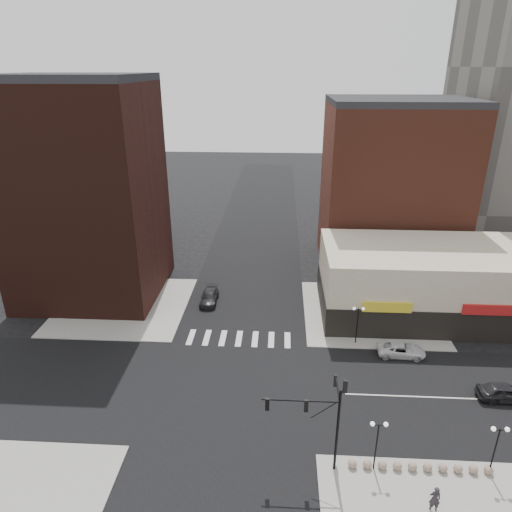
{
  "coord_description": "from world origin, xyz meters",
  "views": [
    {
      "loc": [
        4.05,
        -32.52,
        26.53
      ],
      "look_at": [
        1.91,
        4.59,
        11.0
      ],
      "focal_mm": 32.0,
      "sensor_mm": 36.0,
      "label": 1
    }
  ],
  "objects_px": {
    "street_lamp_se_a": "(378,434)",
    "pedestrian": "(435,499)",
    "street_lamp_ne": "(358,316)",
    "street_lamp_se_b": "(498,439)",
    "traffic_signal": "(324,410)",
    "white_suv": "(401,350)",
    "dark_sedan_east": "(505,392)",
    "dark_sedan_north": "(209,297)"
  },
  "relations": [
    {
      "from": "street_lamp_se_a",
      "to": "pedestrian",
      "type": "height_order",
      "value": "street_lamp_se_a"
    },
    {
      "from": "street_lamp_se_a",
      "to": "street_lamp_ne",
      "type": "xyz_separation_m",
      "value": [
        1.0,
        16.0,
        0.0
      ]
    },
    {
      "from": "street_lamp_se_b",
      "to": "traffic_signal",
      "type": "bearing_deg",
      "value": 179.18
    },
    {
      "from": "traffic_signal",
      "to": "street_lamp_se_b",
      "type": "bearing_deg",
      "value": -0.82
    },
    {
      "from": "white_suv",
      "to": "dark_sedan_east",
      "type": "relative_size",
      "value": 1.01
    },
    {
      "from": "traffic_signal",
      "to": "street_lamp_se_a",
      "type": "height_order",
      "value": "traffic_signal"
    },
    {
      "from": "street_lamp_se_a",
      "to": "traffic_signal",
      "type": "bearing_deg",
      "value": 177.43
    },
    {
      "from": "traffic_signal",
      "to": "street_lamp_se_b",
      "type": "relative_size",
      "value": 1.87
    },
    {
      "from": "pedestrian",
      "to": "traffic_signal",
      "type": "bearing_deg",
      "value": -20.94
    },
    {
      "from": "street_lamp_se_b",
      "to": "dark_sedan_east",
      "type": "xyz_separation_m",
      "value": [
        4.5,
        8.06,
        -2.51
      ]
    },
    {
      "from": "street_lamp_se_a",
      "to": "dark_sedan_north",
      "type": "height_order",
      "value": "street_lamp_se_a"
    },
    {
      "from": "street_lamp_ne",
      "to": "dark_sedan_north",
      "type": "distance_m",
      "value": 18.47
    },
    {
      "from": "dark_sedan_east",
      "to": "pedestrian",
      "type": "xyz_separation_m",
      "value": [
        -9.29,
        -11.18,
        0.31
      ]
    },
    {
      "from": "dark_sedan_north",
      "to": "pedestrian",
      "type": "bearing_deg",
      "value": -55.81
    },
    {
      "from": "dark_sedan_north",
      "to": "street_lamp_ne",
      "type": "bearing_deg",
      "value": -26.34
    },
    {
      "from": "dark_sedan_east",
      "to": "pedestrian",
      "type": "relative_size",
      "value": 2.35
    },
    {
      "from": "street_lamp_se_b",
      "to": "pedestrian",
      "type": "bearing_deg",
      "value": -146.93
    },
    {
      "from": "traffic_signal",
      "to": "dark_sedan_north",
      "type": "distance_m",
      "value": 26.9
    },
    {
      "from": "traffic_signal",
      "to": "dark_sedan_east",
      "type": "bearing_deg",
      "value": 25.89
    },
    {
      "from": "white_suv",
      "to": "dark_sedan_north",
      "type": "distance_m",
      "value": 22.86
    },
    {
      "from": "dark_sedan_north",
      "to": "traffic_signal",
      "type": "bearing_deg",
      "value": -64.24
    },
    {
      "from": "street_lamp_se_b",
      "to": "dark_sedan_east",
      "type": "distance_m",
      "value": 9.57
    },
    {
      "from": "dark_sedan_east",
      "to": "white_suv",
      "type": "bearing_deg",
      "value": 51.78
    },
    {
      "from": "traffic_signal",
      "to": "pedestrian",
      "type": "relative_size",
      "value": 3.99
    },
    {
      "from": "traffic_signal",
      "to": "street_lamp_se_b",
      "type": "xyz_separation_m",
      "value": [
        11.76,
        -0.17,
        -1.67
      ]
    },
    {
      "from": "traffic_signal",
      "to": "white_suv",
      "type": "distance_m",
      "value": 17.16
    },
    {
      "from": "traffic_signal",
      "to": "pedestrian",
      "type": "height_order",
      "value": "traffic_signal"
    },
    {
      "from": "street_lamp_se_a",
      "to": "pedestrian",
      "type": "xyz_separation_m",
      "value": [
        3.22,
        -3.11,
        -2.2
      ]
    },
    {
      "from": "dark_sedan_east",
      "to": "dark_sedan_north",
      "type": "height_order",
      "value": "dark_sedan_east"
    },
    {
      "from": "traffic_signal",
      "to": "street_lamp_se_a",
      "type": "bearing_deg",
      "value": -2.57
    },
    {
      "from": "traffic_signal",
      "to": "white_suv",
      "type": "bearing_deg",
      "value": 57.37
    },
    {
      "from": "street_lamp_se_b",
      "to": "white_suv",
      "type": "height_order",
      "value": "street_lamp_se_b"
    },
    {
      "from": "street_lamp_ne",
      "to": "white_suv",
      "type": "distance_m",
      "value": 5.29
    },
    {
      "from": "white_suv",
      "to": "street_lamp_ne",
      "type": "bearing_deg",
      "value": 69.18
    },
    {
      "from": "dark_sedan_north",
      "to": "pedestrian",
      "type": "height_order",
      "value": "pedestrian"
    },
    {
      "from": "traffic_signal",
      "to": "street_lamp_se_a",
      "type": "xyz_separation_m",
      "value": [
        3.76,
        -0.17,
        -1.67
      ]
    },
    {
      "from": "street_lamp_se_b",
      "to": "white_suv",
      "type": "xyz_separation_m",
      "value": [
        -2.81,
        14.15,
        -2.65
      ]
    },
    {
      "from": "traffic_signal",
      "to": "pedestrian",
      "type": "distance_m",
      "value": 8.63
    },
    {
      "from": "dark_sedan_east",
      "to": "dark_sedan_north",
      "type": "bearing_deg",
      "value": 61.8
    },
    {
      "from": "white_suv",
      "to": "street_lamp_se_b",
      "type": "bearing_deg",
      "value": -165.81
    },
    {
      "from": "traffic_signal",
      "to": "street_lamp_ne",
      "type": "relative_size",
      "value": 1.87
    },
    {
      "from": "street_lamp_se_a",
      "to": "white_suv",
      "type": "xyz_separation_m",
      "value": [
        5.19,
        14.15,
        -2.65
      ]
    }
  ]
}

